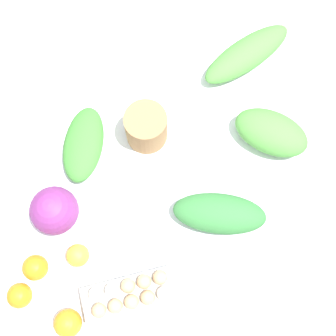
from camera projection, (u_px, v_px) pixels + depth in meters
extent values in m
plane|color=#B2A899|center=(168.00, 215.00, 2.21)|extent=(8.00, 8.00, 0.00)
cube|color=silver|center=(168.00, 171.00, 1.55)|extent=(1.36, 0.86, 0.03)
cylinder|color=brown|center=(212.00, 47.00, 2.10)|extent=(0.06, 0.06, 0.68)
sphere|color=#7A2D75|center=(54.00, 210.00, 1.41)|extent=(0.15, 0.15, 0.15)
cube|color=#A8A8A3|center=(131.00, 294.00, 1.38)|extent=(0.30, 0.23, 0.06)
sphere|color=tan|center=(160.00, 277.00, 1.36)|extent=(0.04, 0.04, 0.04)
sphere|color=tan|center=(144.00, 282.00, 1.35)|extent=(0.04, 0.04, 0.04)
sphere|color=tan|center=(128.00, 286.00, 1.35)|extent=(0.04, 0.04, 0.04)
sphere|color=white|center=(112.00, 290.00, 1.35)|extent=(0.04, 0.04, 0.04)
sphere|color=white|center=(96.00, 294.00, 1.34)|extent=(0.04, 0.04, 0.04)
sphere|color=white|center=(164.00, 293.00, 1.34)|extent=(0.04, 0.04, 0.04)
sphere|color=tan|center=(148.00, 298.00, 1.34)|extent=(0.04, 0.04, 0.04)
sphere|color=tan|center=(132.00, 302.00, 1.34)|extent=(0.04, 0.04, 0.04)
sphere|color=tan|center=(115.00, 306.00, 1.33)|extent=(0.04, 0.04, 0.04)
sphere|color=tan|center=(99.00, 311.00, 1.33)|extent=(0.04, 0.04, 0.04)
cylinder|color=#997047|center=(146.00, 127.00, 1.51)|extent=(0.14, 0.14, 0.14)
ellipsoid|color=#4C933D|center=(247.00, 54.00, 1.62)|extent=(0.37, 0.16, 0.08)
ellipsoid|color=#3D8433|center=(83.00, 144.00, 1.52)|extent=(0.28, 0.27, 0.07)
ellipsoid|color=#337538|center=(220.00, 213.00, 1.44)|extent=(0.28, 0.30, 0.09)
ellipsoid|color=#4C933D|center=(271.00, 132.00, 1.52)|extent=(0.23, 0.28, 0.10)
sphere|color=orange|center=(20.00, 296.00, 1.37)|extent=(0.07, 0.07, 0.07)
sphere|color=#F9A833|center=(78.00, 255.00, 1.41)|extent=(0.07, 0.07, 0.07)
sphere|color=orange|center=(35.00, 268.00, 1.40)|extent=(0.08, 0.08, 0.08)
sphere|color=orange|center=(68.00, 323.00, 1.35)|extent=(0.08, 0.08, 0.08)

